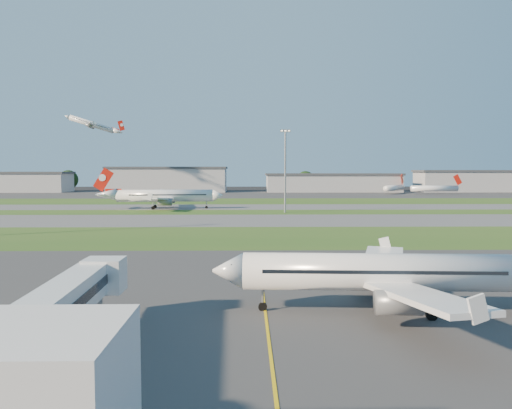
{
  "coord_description": "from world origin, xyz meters",
  "views": [
    {
      "loc": [
        3.37,
        -46.86,
        13.42
      ],
      "look_at": [
        4.88,
        44.94,
        7.0
      ],
      "focal_mm": 35.0,
      "sensor_mm": 36.0,
      "label": 1
    }
  ],
  "objects_px": {
    "jet_bridge": "(43,317)",
    "airliner_taxiing": "(164,196)",
    "mini_jet_near": "(394,188)",
    "light_mast_centre": "(285,165)",
    "mini_jet_far": "(435,188)",
    "airliner_parked": "(393,273)"
  },
  "relations": [
    {
      "from": "airliner_parked",
      "to": "airliner_taxiing",
      "type": "relative_size",
      "value": 0.85
    },
    {
      "from": "mini_jet_far",
      "to": "jet_bridge",
      "type": "bearing_deg",
      "value": -118.9
    },
    {
      "from": "airliner_taxiing",
      "to": "mini_jet_near",
      "type": "bearing_deg",
      "value": -139.78
    },
    {
      "from": "mini_jet_near",
      "to": "mini_jet_far",
      "type": "xyz_separation_m",
      "value": [
        19.95,
        -7.27,
        0.0
      ]
    },
    {
      "from": "mini_jet_far",
      "to": "airliner_taxiing",
      "type": "bearing_deg",
      "value": -145.98
    },
    {
      "from": "airliner_parked",
      "to": "mini_jet_near",
      "type": "distance_m",
      "value": 241.0
    },
    {
      "from": "mini_jet_near",
      "to": "light_mast_centre",
      "type": "relative_size",
      "value": 0.94
    },
    {
      "from": "airliner_taxiing",
      "to": "mini_jet_far",
      "type": "bearing_deg",
      "value": -146.47
    },
    {
      "from": "jet_bridge",
      "to": "airliner_taxiing",
      "type": "xyz_separation_m",
      "value": [
        -15.54,
        139.2,
        0.42
      ]
    },
    {
      "from": "jet_bridge",
      "to": "airliner_parked",
      "type": "height_order",
      "value": "airliner_parked"
    },
    {
      "from": "mini_jet_far",
      "to": "mini_jet_near",
      "type": "bearing_deg",
      "value": 156.86
    },
    {
      "from": "airliner_taxiing",
      "to": "mini_jet_near",
      "type": "relative_size",
      "value": 1.67
    },
    {
      "from": "mini_jet_near",
      "to": "mini_jet_far",
      "type": "bearing_deg",
      "value": -74.34
    },
    {
      "from": "jet_bridge",
      "to": "mini_jet_far",
      "type": "xyz_separation_m",
      "value": [
        115.07,
        238.07,
        -0.73
      ]
    },
    {
      "from": "mini_jet_near",
      "to": "mini_jet_far",
      "type": "height_order",
      "value": "same"
    },
    {
      "from": "mini_jet_far",
      "to": "airliner_parked",
      "type": "bearing_deg",
      "value": -114.62
    },
    {
      "from": "airliner_parked",
      "to": "jet_bridge",
      "type": "bearing_deg",
      "value": -148.78
    },
    {
      "from": "airliner_parked",
      "to": "light_mast_centre",
      "type": "height_order",
      "value": "light_mast_centre"
    },
    {
      "from": "jet_bridge",
      "to": "mini_jet_far",
      "type": "relative_size",
      "value": 0.94
    },
    {
      "from": "airliner_parked",
      "to": "mini_jet_far",
      "type": "xyz_separation_m",
      "value": [
        88.25,
        223.85,
        -0.47
      ]
    },
    {
      "from": "jet_bridge",
      "to": "airliner_parked",
      "type": "distance_m",
      "value": 30.35
    },
    {
      "from": "jet_bridge",
      "to": "light_mast_centre",
      "type": "xyz_separation_m",
      "value": [
        24.81,
        123.24,
        10.81
      ]
    }
  ]
}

